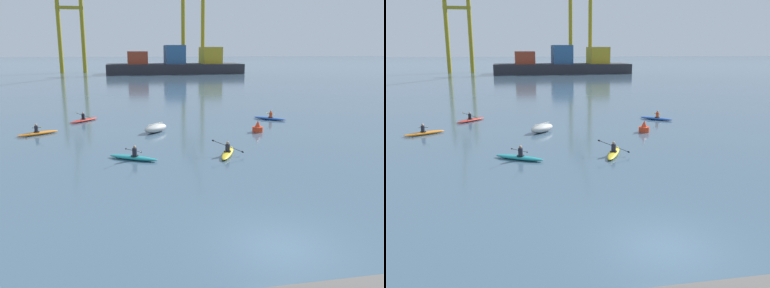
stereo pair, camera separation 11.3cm
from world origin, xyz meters
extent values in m
plane|color=#425B70|center=(0.00, 0.00, 0.00)|extent=(800.00, 800.00, 0.00)
cube|color=#28282D|center=(10.79, 103.99, 1.42)|extent=(39.63, 11.87, 2.84)
cube|color=#993823|center=(-0.11, 103.99, 4.64)|extent=(5.55, 8.31, 3.59)
cube|color=#2D5684|center=(10.79, 103.99, 5.51)|extent=(5.55, 8.31, 5.34)
cube|color=#B29323|center=(21.68, 103.99, 5.25)|extent=(5.55, 8.31, 4.82)
cylinder|color=olive|center=(-22.57, 113.23, 11.17)|extent=(1.20, 1.20, 22.34)
cylinder|color=olive|center=(-15.76, 113.23, 11.17)|extent=(1.20, 1.20, 22.34)
cube|color=olive|center=(-19.17, 113.23, 18.99)|extent=(8.01, 0.90, 0.90)
cylinder|color=olive|center=(14.88, 112.96, 14.07)|extent=(1.20, 1.20, 28.15)
cylinder|color=olive|center=(21.20, 112.96, 14.07)|extent=(1.20, 1.20, 28.15)
ellipsoid|color=beige|center=(-2.57, 20.62, 0.35)|extent=(2.60, 2.63, 0.70)
cube|color=beige|center=(-2.57, 20.62, 0.73)|extent=(1.40, 1.44, 0.06)
cylinder|color=red|center=(6.02, 19.11, 0.23)|extent=(0.90, 0.90, 0.45)
cone|color=red|center=(6.02, 19.11, 0.73)|extent=(0.49, 0.49, 0.55)
ellipsoid|color=red|center=(-9.01, 26.94, 0.13)|extent=(2.77, 2.88, 0.26)
torus|color=black|center=(-9.07, 26.87, 0.27)|extent=(0.69, 0.69, 0.05)
cylinder|color=black|center=(-9.07, 26.87, 0.51)|extent=(0.30, 0.30, 0.50)
sphere|color=tan|center=(-9.07, 26.87, 0.86)|extent=(0.19, 0.19, 0.19)
cylinder|color=black|center=(-9.04, 26.90, 0.61)|extent=(1.54, 1.46, 0.34)
ellipsoid|color=yellow|center=(-9.79, 27.62, 0.76)|extent=(0.17, 0.16, 0.14)
ellipsoid|color=yellow|center=(-8.29, 26.19, 0.46)|extent=(0.17, 0.16, 0.14)
ellipsoid|color=teal|center=(-4.75, 12.38, 0.13)|extent=(3.24, 2.23, 0.26)
torus|color=black|center=(-4.67, 12.32, 0.27)|extent=(0.67, 0.67, 0.05)
cylinder|color=#23232D|center=(-4.67, 12.32, 0.51)|extent=(0.30, 0.30, 0.50)
sphere|color=tan|center=(-4.67, 12.32, 0.86)|extent=(0.19, 0.19, 0.19)
cylinder|color=black|center=(-4.71, 12.35, 0.61)|extent=(1.03, 1.73, 0.74)
ellipsoid|color=black|center=(-5.21, 11.50, 0.97)|extent=(0.14, 0.20, 0.16)
ellipsoid|color=black|center=(-4.21, 13.20, 0.25)|extent=(0.14, 0.20, 0.16)
ellipsoid|color=yellow|center=(1.50, 12.41, 0.13)|extent=(1.94, 3.35, 0.26)
torus|color=black|center=(1.46, 12.32, 0.27)|extent=(0.65, 0.65, 0.05)
cylinder|color=#23232D|center=(1.46, 12.32, 0.51)|extent=(0.30, 0.30, 0.50)
sphere|color=tan|center=(1.46, 12.32, 0.86)|extent=(0.19, 0.19, 0.19)
cylinder|color=black|center=(1.48, 12.37, 0.61)|extent=(1.84, 0.85, 0.69)
ellipsoid|color=black|center=(0.57, 12.77, 0.94)|extent=(0.20, 0.12, 0.16)
ellipsoid|color=black|center=(2.39, 11.96, 0.28)|extent=(0.20, 0.12, 0.16)
ellipsoid|color=#2856B2|center=(9.28, 24.60, 0.13)|extent=(2.92, 2.73, 0.26)
torus|color=black|center=(9.36, 24.53, 0.27)|extent=(0.69, 0.69, 0.05)
cylinder|color=#DB471E|center=(9.36, 24.53, 0.51)|extent=(0.30, 0.30, 0.50)
sphere|color=tan|center=(9.36, 24.53, 0.86)|extent=(0.19, 0.19, 0.19)
cylinder|color=black|center=(9.32, 24.57, 0.61)|extent=(1.42, 1.55, 0.43)
ellipsoid|color=yellow|center=(8.63, 23.80, 0.81)|extent=(0.16, 0.17, 0.14)
ellipsoid|color=yellow|center=(10.01, 25.33, 0.41)|extent=(0.16, 0.17, 0.14)
ellipsoid|color=orange|center=(-12.25, 21.32, 0.13)|extent=(3.22, 2.27, 0.26)
torus|color=black|center=(-12.34, 21.27, 0.27)|extent=(0.67, 0.67, 0.05)
cylinder|color=#23232D|center=(-12.34, 21.27, 0.51)|extent=(0.30, 0.30, 0.50)
sphere|color=tan|center=(-12.34, 21.27, 0.86)|extent=(0.19, 0.19, 0.19)
cylinder|color=black|center=(-12.30, 21.30, 0.61)|extent=(1.10, 1.80, 0.39)
ellipsoid|color=yellow|center=(-12.83, 22.18, 0.43)|extent=(0.14, 0.19, 0.14)
ellipsoid|color=yellow|center=(-11.76, 20.41, 0.79)|extent=(0.14, 0.19, 0.14)
camera|label=1|loc=(-5.40, -11.67, 6.84)|focal=36.13mm
camera|label=2|loc=(-5.29, -11.69, 6.84)|focal=36.13mm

